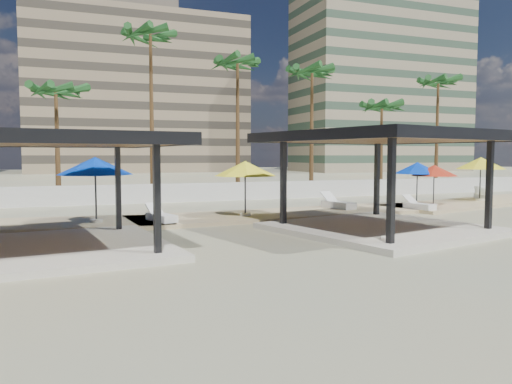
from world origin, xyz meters
TOP-DOWN VIEW (x-y plane):
  - ground at (0.00, 0.00)m, footprint 200.00×200.00m
  - promenade at (2.00, 7.67)m, footprint 44.45×7.97m
  - boundary_wall at (0.00, 16.00)m, footprint 56.00×0.30m
  - building_mid at (4.00, 78.00)m, footprint 38.00×16.00m
  - building_east at (48.00, 66.00)m, footprint 32.00×15.00m
  - pavilion_central at (3.07, 0.94)m, footprint 9.27×9.27m
  - pavilion_west at (-8.97, 1.00)m, footprint 7.94×7.94m
  - umbrella_b at (-0.75, 6.27)m, footprint 3.55×3.55m
  - umbrella_c at (10.83, 7.11)m, footprint 2.69×2.69m
  - umbrella_d at (10.24, 7.81)m, footprint 3.29×3.29m
  - umbrella_e at (15.55, 8.46)m, footprint 3.77×3.77m
  - umbrella_f at (-7.38, 6.36)m, footprint 3.43×3.43m
  - lounger_a at (-4.75, 5.84)m, footprint 1.14×2.03m
  - lounger_b at (8.80, 5.84)m, footprint 0.86×1.93m
  - lounger_c at (5.04, 7.76)m, footprint 1.09×2.31m
  - lounger_d at (16.53, 9.24)m, footprint 1.72×2.10m
  - palm_c at (-9.00, 18.10)m, footprint 3.00×3.00m
  - palm_d at (-3.00, 18.90)m, footprint 3.00×3.00m
  - palm_e at (3.00, 18.40)m, footprint 3.00×3.00m
  - palm_f at (9.00, 18.60)m, footprint 3.00×3.00m
  - palm_g at (15.00, 18.20)m, footprint 3.00×3.00m
  - palm_h at (21.00, 18.80)m, footprint 3.00×3.00m

SIDE VIEW (x-z plane):
  - ground at x=0.00m, z-range 0.00..0.00m
  - promenade at x=2.00m, z-range -0.06..0.18m
  - lounger_b at x=8.80m, z-range 0.00..0.70m
  - lounger_a at x=-4.75m, z-range -0.01..0.72m
  - lounger_d at x=16.53m, z-range -0.02..0.76m
  - lounger_c at x=5.04m, z-range -0.04..0.80m
  - boundary_wall at x=0.00m, z-range 0.00..1.20m
  - umbrella_c at x=10.83m, z-range 1.00..3.28m
  - pavilion_west at x=-8.97m, z-range 0.35..3.99m
  - umbrella_d at x=10.24m, z-range 1.05..3.49m
  - pavilion_central at x=3.07m, z-range 0.38..4.27m
  - umbrella_b at x=-0.75m, z-range 1.10..3.65m
  - umbrella_e at x=15.55m, z-range 1.15..3.85m
  - umbrella_f at x=-7.38m, z-range 1.17..3.92m
  - palm_g at x=15.00m, z-range 2.77..10.47m
  - palm_c at x=-9.00m, z-range 2.83..10.65m
  - palm_h at x=21.00m, z-range 3.80..13.80m
  - palm_f at x=9.00m, z-range 3.83..13.93m
  - palm_e at x=3.00m, z-range 3.93..14.25m
  - palm_d at x=-3.00m, z-range 4.59..16.45m
  - building_mid at x=4.00m, z-range -0.93..29.47m
  - building_east at x=48.00m, z-range -0.93..35.47m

